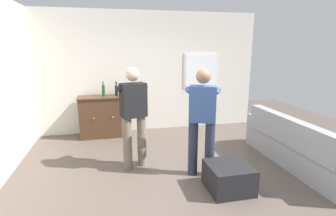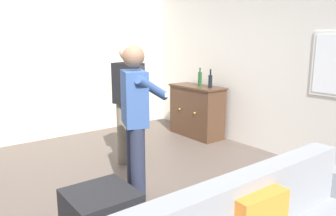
# 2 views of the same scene
# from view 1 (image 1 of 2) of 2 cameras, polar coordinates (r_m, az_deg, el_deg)

# --- Properties ---
(ground) EXTENTS (10.40, 10.40, 0.00)m
(ground) POSITION_cam_1_polar(r_m,az_deg,el_deg) (4.21, 2.59, -15.05)
(ground) COLOR brown
(wall_back_with_window) EXTENTS (5.20, 0.15, 2.80)m
(wall_back_with_window) POSITION_cam_1_polar(r_m,az_deg,el_deg) (6.34, -3.52, 7.83)
(wall_back_with_window) COLOR silver
(wall_back_with_window) RESTS_ON ground
(couch) EXTENTS (0.57, 2.42, 0.86)m
(couch) POSITION_cam_1_polar(r_m,az_deg,el_deg) (4.95, 26.01, -7.85)
(couch) COLOR gray
(couch) RESTS_ON ground
(sideboard_cabinet) EXTENTS (1.06, 0.49, 0.92)m
(sideboard_cabinet) POSITION_cam_1_polar(r_m,az_deg,el_deg) (6.07, -13.87, -1.78)
(sideboard_cabinet) COLOR #472D1E
(sideboard_cabinet) RESTS_ON ground
(bottle_wine_green) EXTENTS (0.07, 0.07, 0.32)m
(bottle_wine_green) POSITION_cam_1_polar(r_m,az_deg,el_deg) (5.96, -11.16, 3.82)
(bottle_wine_green) COLOR black
(bottle_wine_green) RESTS_ON sideboard_cabinet
(bottle_liquor_amber) EXTENTS (0.07, 0.07, 0.32)m
(bottle_liquor_amber) POSITION_cam_1_polar(r_m,az_deg,el_deg) (5.98, -13.87, 3.78)
(bottle_liquor_amber) COLOR #1E4C23
(bottle_liquor_amber) RESTS_ON sideboard_cabinet
(ottoman) EXTENTS (0.60, 0.60, 0.38)m
(ottoman) POSITION_cam_1_polar(r_m,az_deg,el_deg) (3.93, 13.08, -14.49)
(ottoman) COLOR black
(ottoman) RESTS_ON ground
(person_standing_left) EXTENTS (0.53, 0.52, 1.68)m
(person_standing_left) POSITION_cam_1_polar(r_m,az_deg,el_deg) (4.30, -7.52, -1.11)
(person_standing_left) COLOR #6B6051
(person_standing_left) RESTS_ON ground
(person_standing_right) EXTENTS (0.52, 0.52, 1.68)m
(person_standing_right) POSITION_cam_1_polar(r_m,az_deg,el_deg) (4.03, 7.46, -2.10)
(person_standing_right) COLOR #282D42
(person_standing_right) RESTS_ON ground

